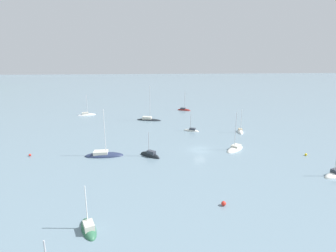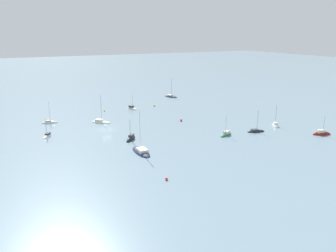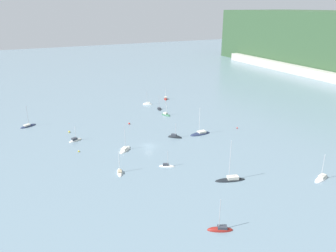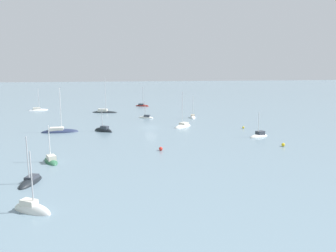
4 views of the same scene
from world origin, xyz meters
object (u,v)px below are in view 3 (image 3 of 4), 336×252
sailboat_1 (231,180)px  sailboat_3 (166,115)px  sailboat_5 (125,150)px  mooring_buoy_3 (237,128)px  mooring_buoy_1 (129,123)px  mooring_buoy_2 (69,132)px  sailboat_7 (28,126)px  sailboat_11 (159,109)px  mooring_buoy_0 (79,151)px  sailboat_13 (220,230)px  sailboat_12 (120,173)px  sailboat_0 (75,140)px  sailboat_6 (175,137)px  sailboat_4 (321,179)px  sailboat_2 (148,104)px  sailboat_8 (166,99)px  sailboat_10 (200,134)px  sailboat_9 (167,166)px

sailboat_1 → sailboat_3: (-57.89, 8.24, -0.05)m
sailboat_5 → mooring_buoy_3: (-0.23, 45.18, 0.16)m
mooring_buoy_1 → mooring_buoy_2: (-1.15, -23.07, -0.01)m
mooring_buoy_1 → sailboat_7: bearing=-112.2°
sailboat_11 → mooring_buoy_0: 52.62m
sailboat_13 → sailboat_12: bearing=-45.0°
sailboat_0 → sailboat_6: 34.94m
sailboat_1 → sailboat_4: bearing=172.7°
sailboat_0 → sailboat_5: (15.05, 13.08, -0.02)m
mooring_buoy_0 → mooring_buoy_1: bearing=127.2°
sailboat_5 → sailboat_7: size_ratio=1.06×
sailboat_2 → mooring_buoy_3: bearing=145.1°
sailboat_0 → sailboat_3: sailboat_3 is taller
sailboat_2 → sailboat_4: (86.51, 15.38, 0.03)m
sailboat_8 → sailboat_10: sailboat_10 is taller
sailboat_7 → mooring_buoy_0: sailboat_7 is taller
sailboat_0 → mooring_buoy_3: bearing=-35.6°
sailboat_8 → mooring_buoy_0: 69.24m
mooring_buoy_2 → sailboat_8: bearing=116.7°
sailboat_8 → mooring_buoy_1: 39.95m
sailboat_1 → mooring_buoy_0: 49.16m
sailboat_2 → sailboat_12: size_ratio=1.00×
sailboat_8 → sailboat_11: sailboat_11 is taller
sailboat_3 → sailboat_4: 69.60m
sailboat_2 → sailboat_12: sailboat_12 is taller
sailboat_12 → sailboat_13: 35.12m
sailboat_1 → sailboat_13: size_ratio=1.49×
sailboat_5 → sailboat_8: 63.37m
sailboat_4 → sailboat_7: size_ratio=0.90×
sailboat_11 → sailboat_5: bearing=157.5°
sailboat_2 → mooring_buoy_2: 45.41m
sailboat_2 → mooring_buoy_0: (40.07, -40.53, 0.16)m
sailboat_9 → sailboat_10: 28.51m
sailboat_6 → mooring_buoy_3: size_ratio=11.95×
sailboat_7 → sailboat_8: sailboat_7 is taller
sailboat_10 → sailboat_11: size_ratio=1.62×
mooring_buoy_0 → mooring_buoy_3: 59.28m
sailboat_12 → mooring_buoy_2: 38.80m
sailboat_1 → mooring_buoy_1: bearing=-62.9°
mooring_buoy_3 → sailboat_1: bearing=-39.5°
sailboat_7 → sailboat_4: bearing=-74.1°
sailboat_2 → sailboat_8: 12.99m
sailboat_6 → sailboat_8: size_ratio=1.01×
sailboat_5 → sailboat_13: size_ratio=1.15×
sailboat_9 → sailboat_7: bearing=152.1°
sailboat_0 → sailboat_12: (29.17, 6.70, -0.05)m
sailboat_11 → sailboat_4: bearing=-154.3°
sailboat_2 → sailboat_9: size_ratio=1.32×
sailboat_2 → sailboat_13: 95.06m
sailboat_2 → sailboat_12: (59.28, -33.01, -0.02)m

